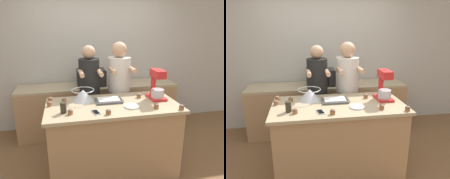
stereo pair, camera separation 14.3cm
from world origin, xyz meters
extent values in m
plane|color=brown|center=(0.00, 0.00, 0.00)|extent=(16.00, 16.00, 0.00)
cube|color=#B2ADA3|center=(0.00, 1.56, 1.35)|extent=(10.00, 0.06, 2.70)
cube|color=#A87F56|center=(0.00, 0.00, 0.46)|extent=(1.60, 0.80, 0.92)
cube|color=tan|center=(0.00, 0.00, 0.94)|extent=(1.67, 0.85, 0.04)
cube|color=#A87F56|center=(0.00, 1.21, 0.42)|extent=(2.80, 0.60, 0.85)
cube|color=tan|center=(0.00, 1.21, 0.87)|extent=(2.80, 0.60, 0.04)
cylinder|color=brown|center=(-0.22, 0.63, 0.42)|extent=(0.24, 0.24, 0.84)
cylinder|color=black|center=(-0.22, 0.63, 1.14)|extent=(0.31, 0.31, 0.61)
sphere|color=tan|center=(-0.22, 0.63, 1.54)|extent=(0.19, 0.19, 0.19)
cylinder|color=tan|center=(-0.35, 0.46, 1.28)|extent=(0.06, 0.34, 0.06)
cylinder|color=tan|center=(-0.09, 0.46, 1.28)|extent=(0.06, 0.34, 0.06)
cylinder|color=#232328|center=(0.24, 0.63, 0.47)|extent=(0.27, 0.27, 0.93)
cylinder|color=silver|center=(0.24, 0.63, 1.19)|extent=(0.35, 0.35, 0.52)
sphere|color=tan|center=(0.24, 0.63, 1.57)|extent=(0.23, 0.23, 0.23)
cylinder|color=tan|center=(0.09, 0.46, 1.30)|extent=(0.06, 0.34, 0.06)
cylinder|color=tan|center=(0.39, 0.46, 1.30)|extent=(0.06, 0.34, 0.06)
cube|color=red|center=(0.63, 0.09, 0.97)|extent=(0.20, 0.30, 0.03)
cylinder|color=red|center=(0.63, 0.21, 1.12)|extent=(0.07, 0.07, 0.27)
cube|color=red|center=(0.63, 0.08, 1.31)|extent=(0.13, 0.26, 0.10)
cylinder|color=#BCBCC1|center=(0.63, 0.05, 1.04)|extent=(0.17, 0.17, 0.11)
cone|color=#BCBCC1|center=(-0.36, 0.21, 1.03)|extent=(0.30, 0.30, 0.15)
torus|color=#BCBCC1|center=(-0.36, 0.21, 1.10)|extent=(0.30, 0.30, 0.01)
cube|color=#4C4C51|center=(-0.03, 0.10, 0.97)|extent=(0.34, 0.23, 0.02)
cube|color=white|center=(-0.03, 0.10, 0.99)|extent=(0.28, 0.19, 0.02)
cube|color=black|center=(-0.12, 1.21, 1.03)|extent=(0.49, 0.36, 0.28)
cube|color=black|center=(-0.17, 1.03, 1.03)|extent=(0.34, 0.01, 0.22)
cube|color=#2D2D2D|center=(0.05, 1.03, 1.03)|extent=(0.10, 0.01, 0.22)
cube|color=silver|center=(-0.25, -0.24, 0.96)|extent=(0.10, 0.16, 0.01)
cube|color=black|center=(-0.25, -0.24, 0.97)|extent=(0.09, 0.14, 0.00)
cylinder|color=#332D1E|center=(-0.61, -0.16, 1.02)|extent=(0.07, 0.07, 0.12)
cylinder|color=white|center=(0.21, -0.16, 0.97)|extent=(0.19, 0.19, 0.02)
cylinder|color=#9E6038|center=(-0.78, 0.27, 0.97)|extent=(0.06, 0.06, 0.03)
ellipsoid|color=brown|center=(-0.78, 0.27, 1.00)|extent=(0.06, 0.06, 0.04)
cylinder|color=#9E6038|center=(0.76, -0.36, 0.97)|extent=(0.06, 0.06, 0.03)
ellipsoid|color=brown|center=(0.76, -0.36, 1.00)|extent=(0.06, 0.06, 0.04)
cylinder|color=#9E6038|center=(0.41, 0.17, 0.97)|extent=(0.06, 0.06, 0.03)
ellipsoid|color=brown|center=(0.41, 0.17, 1.00)|extent=(0.06, 0.06, 0.04)
cylinder|color=#9E6038|center=(0.48, -0.26, 0.97)|extent=(0.06, 0.06, 0.03)
ellipsoid|color=brown|center=(0.48, -0.26, 1.00)|extent=(0.06, 0.06, 0.04)
cylinder|color=#9E6038|center=(-0.12, -0.31, 0.97)|extent=(0.06, 0.06, 0.03)
ellipsoid|color=brown|center=(-0.12, -0.31, 1.00)|extent=(0.06, 0.06, 0.04)
cylinder|color=#9E6038|center=(-0.54, -0.22, 0.97)|extent=(0.06, 0.06, 0.03)
ellipsoid|color=brown|center=(-0.54, -0.22, 1.00)|extent=(0.06, 0.06, 0.04)
cylinder|color=#9E6038|center=(-0.60, 0.19, 0.97)|extent=(0.06, 0.06, 0.03)
ellipsoid|color=brown|center=(-0.60, 0.19, 1.00)|extent=(0.06, 0.06, 0.04)
cylinder|color=#9E6038|center=(-0.78, 0.10, 0.97)|extent=(0.06, 0.06, 0.03)
ellipsoid|color=brown|center=(-0.78, 0.10, 1.00)|extent=(0.06, 0.06, 0.04)
camera|label=1|loc=(-0.57, -2.54, 1.93)|focal=35.00mm
camera|label=2|loc=(-0.43, -2.57, 1.93)|focal=35.00mm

